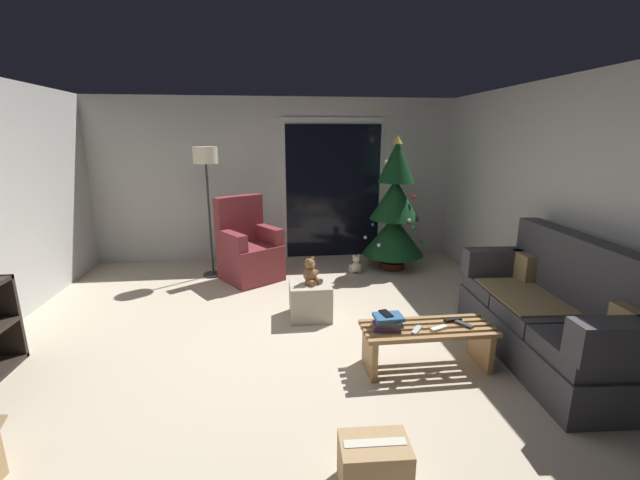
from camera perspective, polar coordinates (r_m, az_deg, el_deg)
ground_plane at (r=3.94m, az=-4.76°, el=-14.82°), size 7.00×7.00×0.00m
wall_back at (r=6.53m, az=-5.96°, el=8.41°), size 5.72×0.12×2.50m
wall_right at (r=4.58m, az=33.56°, el=3.59°), size 0.12×6.00×2.50m
patio_door_frame at (r=6.55m, az=1.83°, el=7.18°), size 1.60×0.02×2.20m
patio_door_glass at (r=6.54m, az=1.85°, el=6.72°), size 1.50×0.02×2.10m
couch at (r=4.14m, az=29.85°, el=-9.13°), size 0.90×1.99×1.08m
coffee_table at (r=3.63m, az=14.77°, el=-13.40°), size 1.10×0.40×0.38m
remote_silver at (r=3.47m, az=13.40°, el=-12.20°), size 0.13×0.15×0.02m
remote_graphite at (r=3.67m, az=19.54°, el=-11.09°), size 0.12×0.16×0.02m
remote_black at (r=3.73m, az=18.12°, el=-10.57°), size 0.16×0.07×0.02m
remote_white at (r=3.54m, az=16.34°, el=-11.80°), size 0.16×0.10×0.02m
book_stack at (r=3.44m, az=9.48°, el=-11.24°), size 0.26×0.21×0.12m
cell_phone at (r=3.43m, az=9.24°, el=-10.13°), size 0.10×0.16×0.01m
christmas_tree at (r=5.98m, az=10.40°, el=3.92°), size 0.89×0.89×1.93m
armchair at (r=5.64m, az=-10.00°, el=-1.45°), size 0.95×0.95×1.13m
floor_lamp at (r=5.70m, az=-15.68°, el=9.69°), size 0.32×0.32×1.78m
ottoman at (r=4.45m, az=-1.39°, el=-8.41°), size 0.44×0.44×0.39m
teddy_bear_chestnut at (r=4.33m, az=-1.31°, el=-4.60°), size 0.21×0.22×0.29m
teddy_bear_cream_by_tree at (r=5.86m, az=5.07°, el=-3.55°), size 0.20×0.20×0.29m
cardboard_box_taped_mid_floor at (r=2.58m, az=7.59°, el=-28.87°), size 0.39×0.28×0.30m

